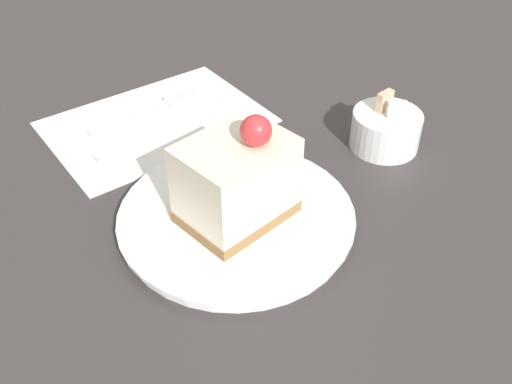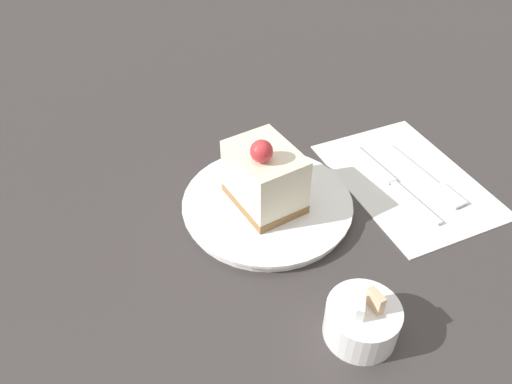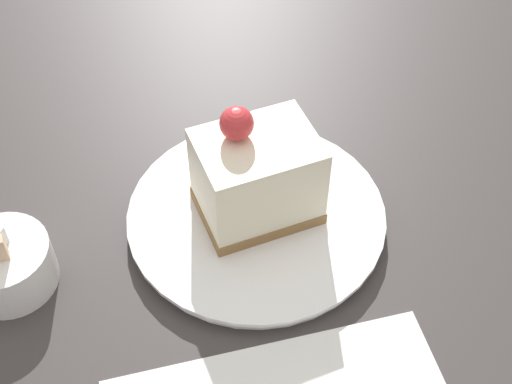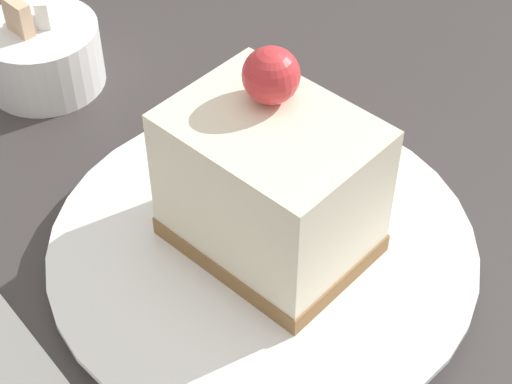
% 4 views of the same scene
% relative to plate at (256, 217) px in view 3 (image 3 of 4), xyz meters
% --- Properties ---
extents(ground_plane, '(4.00, 4.00, 0.00)m').
position_rel_plate_xyz_m(ground_plane, '(-0.03, -0.02, -0.01)').
color(ground_plane, '#383333').
extents(plate, '(0.22, 0.22, 0.01)m').
position_rel_plate_xyz_m(plate, '(0.00, 0.00, 0.00)').
color(plate, white).
rests_on(plate, ground_plane).
extents(cake_slice, '(0.10, 0.12, 0.11)m').
position_rel_plate_xyz_m(cake_slice, '(0.00, -0.00, 0.05)').
color(cake_slice, olive).
rests_on(cake_slice, plate).
extents(sugar_bowl, '(0.08, 0.08, 0.06)m').
position_rel_plate_xyz_m(sugar_bowl, '(-0.05, 0.20, 0.01)').
color(sugar_bowl, white).
rests_on(sugar_bowl, ground_plane).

